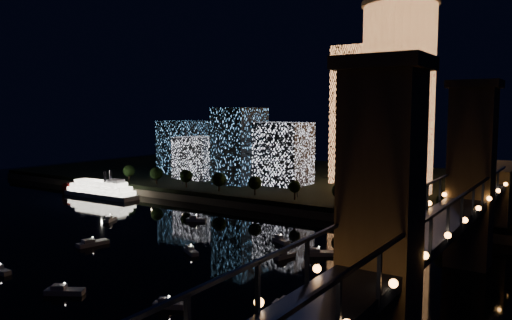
# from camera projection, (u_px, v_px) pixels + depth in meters

# --- Properties ---
(ground) EXTENTS (520.00, 520.00, 0.00)m
(ground) POSITION_uv_depth(u_px,v_px,m) (163.00, 272.00, 130.19)
(ground) COLOR black
(ground) RESTS_ON ground
(far_bank) EXTENTS (420.00, 160.00, 5.00)m
(far_bank) POSITION_uv_depth(u_px,v_px,m) (378.00, 186.00, 262.48)
(far_bank) COLOR black
(far_bank) RESTS_ON ground
(seawall) EXTENTS (420.00, 6.00, 3.00)m
(seawall) POSITION_uv_depth(u_px,v_px,m) (309.00, 213.00, 197.97)
(seawall) COLOR #6B5E4C
(seawall) RESTS_ON ground
(tower_cylindrical) EXTENTS (34.00, 34.00, 85.31)m
(tower_cylindrical) POSITION_uv_depth(u_px,v_px,m) (398.00, 98.00, 225.15)
(tower_cylindrical) COLOR #FC9750
(tower_cylindrical) RESTS_ON far_bank
(tower_rectangular) EXTENTS (21.76, 21.76, 69.25)m
(tower_rectangular) POSITION_uv_depth(u_px,v_px,m) (358.00, 115.00, 254.87)
(tower_rectangular) COLOR #FC9750
(tower_rectangular) RESTS_ON far_bank
(midrise_blocks) EXTENTS (97.52, 40.31, 38.56)m
(midrise_blocks) POSITION_uv_depth(u_px,v_px,m) (227.00, 150.00, 268.76)
(midrise_blocks) COLOR silver
(midrise_blocks) RESTS_ON far_bank
(truss_bridge) EXTENTS (13.00, 266.00, 50.00)m
(truss_bridge) POSITION_uv_depth(u_px,v_px,m) (422.00, 245.00, 95.83)
(truss_bridge) COLOR navy
(truss_bridge) RESTS_ON ground
(riverboat) EXTENTS (45.79, 11.19, 13.70)m
(riverboat) POSITION_uv_depth(u_px,v_px,m) (98.00, 190.00, 244.16)
(riverboat) COLOR silver
(riverboat) RESTS_ON ground
(motorboats) EXTENTS (108.97, 80.88, 2.78)m
(motorboats) POSITION_uv_depth(u_px,v_px,m) (162.00, 255.00, 142.59)
(motorboats) COLOR silver
(motorboats) RESTS_ON ground
(esplanade_trees) EXTENTS (166.25, 6.54, 8.77)m
(esplanade_trees) POSITION_uv_depth(u_px,v_px,m) (243.00, 182.00, 222.25)
(esplanade_trees) COLOR black
(esplanade_trees) RESTS_ON far_bank
(street_lamps) EXTENTS (132.70, 0.70, 5.65)m
(street_lamps) POSITION_uv_depth(u_px,v_px,m) (255.00, 184.00, 225.91)
(street_lamps) COLOR black
(street_lamps) RESTS_ON far_bank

